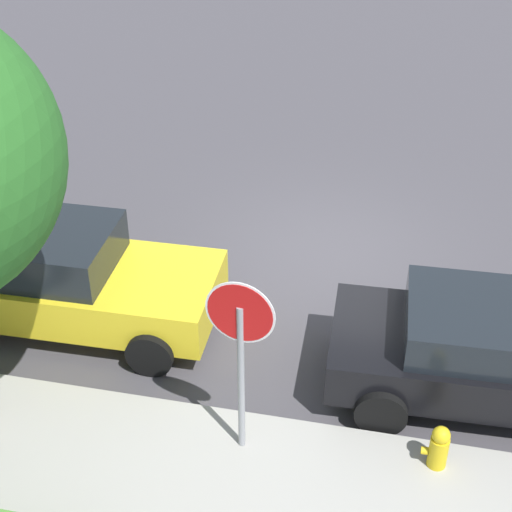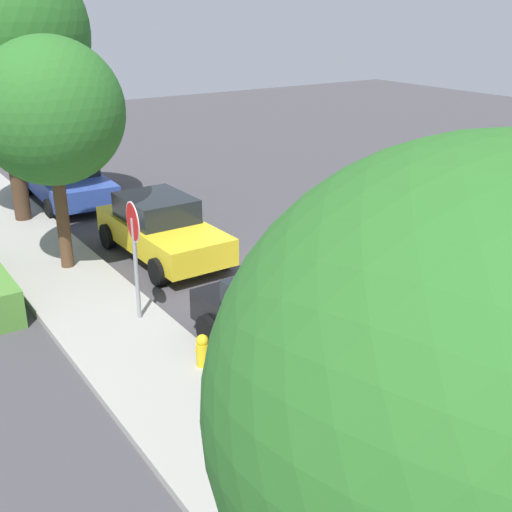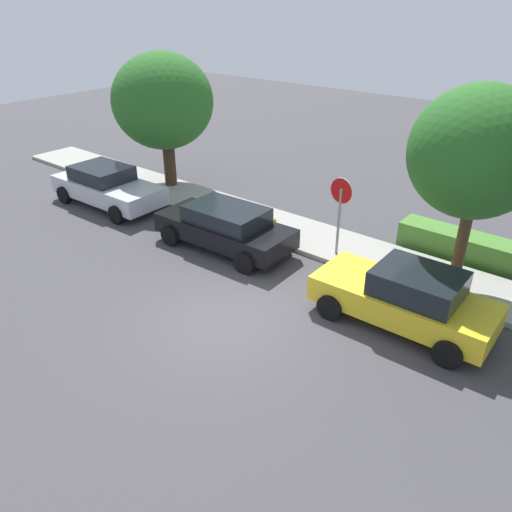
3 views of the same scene
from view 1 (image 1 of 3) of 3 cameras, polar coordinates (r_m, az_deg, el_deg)
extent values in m
plane|color=#423F44|center=(12.88, 4.99, 0.23)|extent=(60.00, 60.00, 0.00)
cube|color=#9E9B93|center=(9.13, 0.58, -16.67)|extent=(32.00, 2.14, 0.14)
cylinder|color=gray|center=(8.81, -1.08, -9.34)|extent=(0.08, 0.08, 2.17)
cylinder|color=white|center=(8.15, -1.16, -4.15)|extent=(0.77, 0.10, 0.77)
cylinder|color=red|center=(8.15, -1.16, -4.15)|extent=(0.72, 0.10, 0.72)
cube|color=yellow|center=(11.34, -13.35, -2.11)|extent=(4.20, 1.78, 0.63)
cube|color=black|center=(11.13, -15.12, 0.57)|extent=(1.92, 1.53, 0.57)
cylinder|color=black|center=(11.72, -5.21, -1.69)|extent=(0.64, 0.23, 0.64)
cylinder|color=black|center=(10.45, -7.68, -7.04)|extent=(0.64, 0.23, 0.64)
cylinder|color=black|center=(12.71, -17.63, -0.20)|extent=(0.64, 0.23, 0.64)
cube|color=black|center=(10.32, 17.65, -7.22)|extent=(4.40, 1.90, 0.59)
cube|color=black|center=(9.98, 17.62, -4.86)|extent=(2.41, 1.62, 0.48)
cylinder|color=black|center=(9.71, 9.08, -11.09)|extent=(0.65, 0.24, 0.64)
cylinder|color=black|center=(11.02, 9.44, -4.72)|extent=(0.65, 0.24, 0.64)
cylinder|color=gold|center=(9.41, 13.05, -13.99)|extent=(0.22, 0.22, 0.55)
sphere|color=gold|center=(9.17, 13.32, -12.58)|extent=(0.21, 0.21, 0.21)
cylinder|color=gold|center=(9.36, 12.16, -13.67)|extent=(0.08, 0.09, 0.09)
camera|label=2|loc=(9.39, 85.52, -6.58)|focal=45.00mm
camera|label=3|loc=(19.60, -14.24, 32.80)|focal=35.00mm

